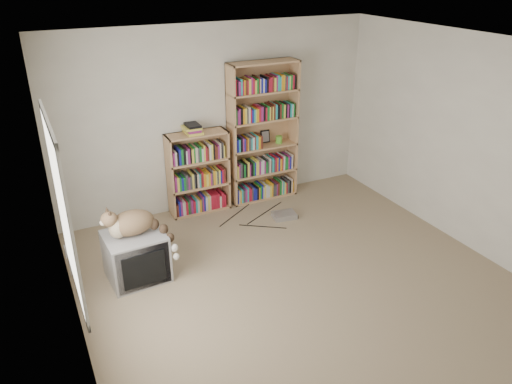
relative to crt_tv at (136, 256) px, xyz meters
name	(u,v)px	position (x,y,z in m)	size (l,w,h in m)	color
floor	(310,294)	(1.55, -1.11, -0.27)	(4.50, 5.00, 0.01)	tan
wall_back	(217,118)	(1.55, 1.39, 0.98)	(4.50, 0.02, 2.50)	silver
wall_left	(68,239)	(-0.70, -1.11, 0.98)	(0.02, 5.00, 2.50)	silver
wall_right	(485,150)	(3.80, -1.11, 0.98)	(0.02, 5.00, 2.50)	silver
ceiling	(323,52)	(1.55, -1.11, 2.23)	(4.50, 5.00, 0.02)	white
window	(64,211)	(-0.68, -0.91, 1.13)	(0.02, 1.22, 1.52)	white
crt_tv	(136,256)	(0.00, 0.00, 0.00)	(0.65, 0.60, 0.54)	#969698
cat	(138,226)	(0.06, -0.02, 0.37)	(0.74, 0.52, 0.58)	#372916
bookcase_tall	(262,136)	(2.17, 1.25, 0.67)	(0.99, 0.30, 1.98)	tan
bookcase_short	(198,175)	(1.19, 1.25, 0.25)	(0.83, 0.30, 1.14)	tan
book_stack	(192,129)	(1.13, 1.25, 0.93)	(0.22, 0.29, 0.12)	#A7162C
green_mug	(279,139)	(2.43, 1.23, 0.59)	(0.09, 0.09, 0.10)	#5FB834
framed_print	(265,136)	(2.26, 1.33, 0.63)	(0.14, 0.01, 0.18)	black
dvd_player	(284,215)	(2.14, 0.51, -0.23)	(0.31, 0.22, 0.07)	#A9A9AE
wall_outlet	(65,252)	(-0.68, 0.34, 0.05)	(0.01, 0.08, 0.13)	silver
floor_cables	(264,219)	(1.87, 0.57, -0.26)	(1.20, 0.70, 0.01)	black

